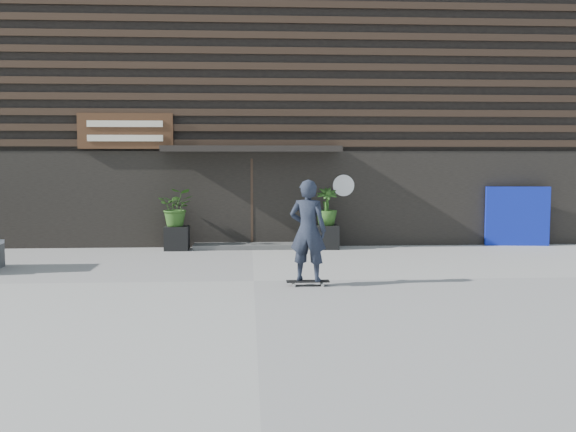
{
  "coord_description": "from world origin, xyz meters",
  "views": [
    {
      "loc": [
        -0.1,
        -12.43,
        2.32
      ],
      "look_at": [
        0.74,
        1.49,
        1.1
      ],
      "focal_mm": 41.53,
      "sensor_mm": 36.0,
      "label": 1
    }
  ],
  "objects": [
    {
      "name": "skateboarder",
      "position": [
        0.98,
        -0.54,
        1.01
      ],
      "size": [
        0.78,
        0.62,
        1.93
      ],
      "color": "black",
      "rests_on": "ground"
    },
    {
      "name": "bamboo_left",
      "position": [
        -1.9,
        4.4,
        1.08
      ],
      "size": [
        0.86,
        0.75,
        0.96
      ],
      "primitive_type": "imported",
      "color": "#2D591E",
      "rests_on": "planter_pot_left"
    },
    {
      "name": "blue_tarp",
      "position": [
        7.02,
        4.7,
        0.78
      ],
      "size": [
        1.67,
        0.3,
        1.56
      ],
      "primitive_type": "cube",
      "rotation": [
        0.0,
        0.0,
        -0.11
      ],
      "color": "#0C199C",
      "rests_on": "ground"
    },
    {
      "name": "building",
      "position": [
        -0.0,
        9.96,
        3.99
      ],
      "size": [
        18.0,
        11.0,
        8.0
      ],
      "color": "black",
      "rests_on": "ground"
    },
    {
      "name": "ground",
      "position": [
        0.0,
        0.0,
        0.0
      ],
      "size": [
        80.0,
        80.0,
        0.0
      ],
      "primitive_type": "plane",
      "color": "#A29F99",
      "rests_on": "ground"
    },
    {
      "name": "bamboo_right",
      "position": [
        1.9,
        4.4,
        1.08
      ],
      "size": [
        0.54,
        0.54,
        0.96
      ],
      "primitive_type": "imported",
      "color": "#2D591E",
      "rests_on": "planter_pot_right"
    },
    {
      "name": "planter_pot_left",
      "position": [
        -1.9,
        4.4,
        0.3
      ],
      "size": [
        0.6,
        0.6,
        0.6
      ],
      "primitive_type": "cube",
      "color": "black",
      "rests_on": "ground"
    },
    {
      "name": "entrance_step",
      "position": [
        0.0,
        4.6,
        0.06
      ],
      "size": [
        3.0,
        0.8,
        0.12
      ],
      "primitive_type": "cube",
      "color": "#494947",
      "rests_on": "ground"
    },
    {
      "name": "planter_pot_right",
      "position": [
        1.9,
        4.4,
        0.3
      ],
      "size": [
        0.6,
        0.6,
        0.6
      ],
      "primitive_type": "cube",
      "color": "black",
      "rests_on": "ground"
    }
  ]
}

